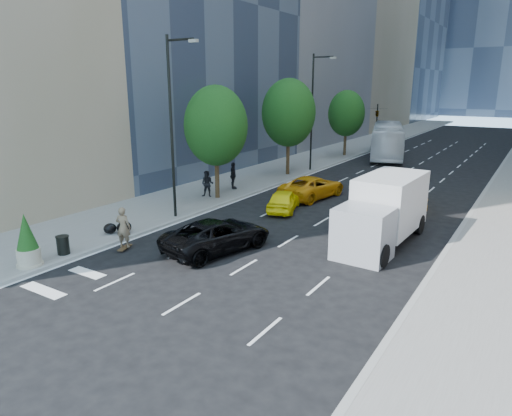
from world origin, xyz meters
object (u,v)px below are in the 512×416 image
Objects in this scene: black_sedan_lincoln at (217,235)px; city_bus at (387,140)px; trash_can at (63,245)px; box_truck at (384,211)px; skateboarder at (123,230)px; black_sedan_mercedes at (373,220)px; planter_shrub at (27,241)px.

black_sedan_lincoln is 33.05m from city_bus.
city_bus is at bearing -72.63° from black_sedan_lincoln.
box_truck is at bearing 39.57° from trash_can.
skateboarder is 12.56m from black_sedan_mercedes.
trash_can is 0.35× the size of planter_shrub.
skateboarder reaches higher than black_sedan_mercedes.
skateboarder is at bearing 45.51° from black_sedan_lincoln.
planter_shrub is (-0.00, -1.63, 0.69)m from trash_can.
city_bus is (1.78, 35.28, 0.83)m from skateboarder.
planter_shrub is at bearing -90.00° from trash_can.
skateboarder is at bearing 41.07° from black_sedan_mercedes.
skateboarder is 0.28× the size of box_truck.
trash_can is at bearing -138.10° from box_truck.
box_truck is at bearing -126.47° from black_sedan_lincoln.
black_sedan_mercedes is 16.40m from planter_shrub.
planter_shrub is (-11.61, -11.23, -0.42)m from box_truck.
black_sedan_mercedes is 15.20m from trash_can.
box_truck reaches higher than skateboarder.
black_sedan_lincoln is 0.42× the size of city_bus.
planter_shrub is at bearing -133.63° from box_truck.
black_sedan_mercedes reaches higher than black_sedan_lincoln.
box_truck is at bearing -162.69° from skateboarder.
skateboarder is 4.10m from planter_shrub.
city_bus is 5.66× the size of planter_shrub.
trash_can is at bearing -112.03° from city_bus.
trash_can is at bearing 90.00° from planter_shrub.
black_sedan_lincoln is at bearing -103.41° from city_bus.
black_sedan_mercedes is 1.63m from box_truck.
black_sedan_mercedes is at bearing -156.42° from skateboarder.
city_bus is 37.59m from trash_can.
box_truck is (9.99, 7.47, 0.68)m from skateboarder.
black_sedan_mercedes is at bearing 44.73° from trash_can.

